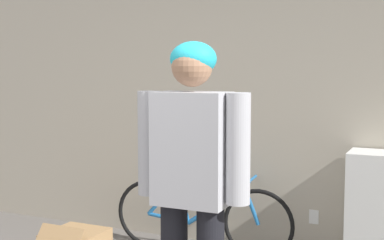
# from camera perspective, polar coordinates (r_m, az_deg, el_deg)

# --- Properties ---
(wall_back) EXTENTS (8.00, 0.07, 2.60)m
(wall_back) POSITION_cam_1_polar(r_m,az_deg,el_deg) (4.71, 6.64, 1.83)
(wall_back) COLOR #B7AD99
(wall_back) RESTS_ON ground_plane
(person) EXTENTS (0.67, 0.26, 1.74)m
(person) POSITION_cam_1_polar(r_m,az_deg,el_deg) (2.98, 0.01, -5.39)
(person) COLOR black
(person) RESTS_ON ground_plane
(bicycle) EXTENTS (1.61, 0.46, 0.68)m
(bicycle) POSITION_cam_1_polar(r_m,az_deg,el_deg) (4.69, 0.99, -10.15)
(bicycle) COLOR black
(bicycle) RESTS_ON ground_plane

